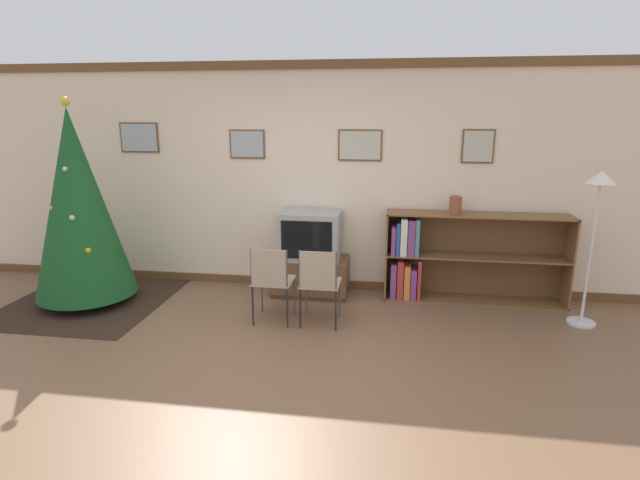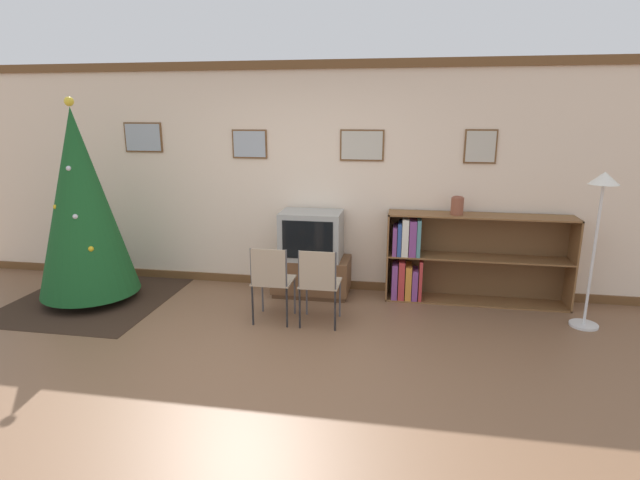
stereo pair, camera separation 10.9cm
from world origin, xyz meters
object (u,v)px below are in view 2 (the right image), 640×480
(folding_chair_left, at_px, (271,279))
(vase, at_px, (457,205))
(christmas_tree, at_px, (81,203))
(television, at_px, (311,235))
(bookshelf, at_px, (446,258))
(tv_console, at_px, (312,276))
(folding_chair_right, at_px, (319,282))
(standing_lamp, at_px, (600,210))

(folding_chair_left, xyz_separation_m, vase, (1.88, 0.94, 0.66))
(christmas_tree, xyz_separation_m, television, (2.49, 0.63, -0.41))
(bookshelf, bearing_deg, vase, -23.67)
(folding_chair_left, distance_m, vase, 2.21)
(tv_console, height_order, television, television)
(tv_console, distance_m, folding_chair_left, 0.96)
(tv_console, height_order, folding_chair_left, folding_chair_left)
(tv_console, xyz_separation_m, vase, (1.64, 0.05, 0.90))
(bookshelf, relative_size, vase, 9.99)
(television, bearing_deg, folding_chair_right, -74.56)
(bookshelf, bearing_deg, television, -176.72)
(television, distance_m, folding_chair_right, 0.96)
(bookshelf, bearing_deg, folding_chair_right, -143.18)
(folding_chair_right, relative_size, vase, 4.03)
(tv_console, xyz_separation_m, folding_chair_right, (0.25, -0.89, 0.25))
(christmas_tree, xyz_separation_m, tv_console, (2.49, 0.63, -0.92))
(christmas_tree, xyz_separation_m, folding_chair_left, (2.24, -0.26, -0.67))
(folding_chair_left, height_order, standing_lamp, standing_lamp)
(christmas_tree, height_order, vase, christmas_tree)
(television, height_order, folding_chair_right, television)
(television, bearing_deg, folding_chair_left, -105.44)
(tv_console, height_order, folding_chair_right, folding_chair_right)
(christmas_tree, height_order, folding_chair_right, christmas_tree)
(folding_chair_right, height_order, bookshelf, bookshelf)
(vase, bearing_deg, bookshelf, 156.33)
(folding_chair_left, bearing_deg, vase, 26.63)
(folding_chair_right, xyz_separation_m, bookshelf, (1.31, 0.98, 0.03))
(standing_lamp, bearing_deg, christmas_tree, -177.95)
(folding_chair_left, distance_m, folding_chair_right, 0.49)
(folding_chair_right, bearing_deg, tv_console, 105.40)
(tv_console, bearing_deg, vase, 1.77)
(christmas_tree, distance_m, folding_chair_left, 2.35)
(bookshelf, xyz_separation_m, standing_lamp, (1.37, -0.52, 0.71))
(tv_console, relative_size, standing_lamp, 0.57)
(christmas_tree, bearing_deg, standing_lamp, 2.05)
(folding_chair_right, bearing_deg, christmas_tree, 174.51)
(folding_chair_right, bearing_deg, vase, 34.17)
(television, bearing_deg, christmas_tree, -165.80)
(television, relative_size, vase, 3.48)
(folding_chair_left, relative_size, bookshelf, 0.40)
(television, distance_m, standing_lamp, 3.00)
(folding_chair_right, bearing_deg, standing_lamp, 9.65)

